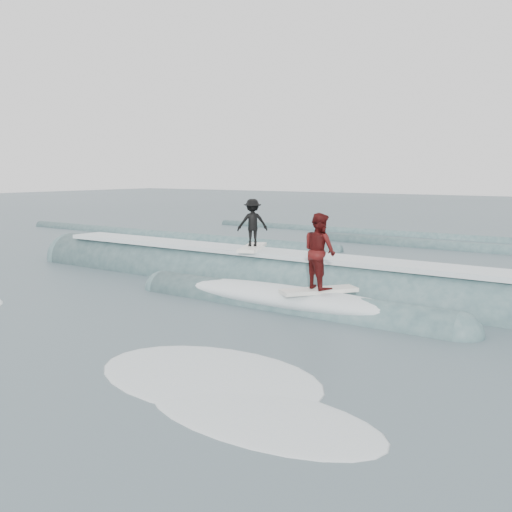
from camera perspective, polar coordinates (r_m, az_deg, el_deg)
The scene contains 6 objects.
ground at distance 13.47m, azimuth -12.35°, elevation -7.22°, with size 160.00×160.00×0.00m, color #3E545B.
breaking_wave at distance 17.51m, azimuth 1.99°, elevation -3.25°, with size 21.90×3.85×2.13m.
surfer_black at distance 18.16m, azimuth -0.35°, elevation 3.07°, with size 1.29×2.06×1.60m.
surfer_red at distance 14.44m, azimuth 6.37°, elevation 0.20°, with size 1.64×1.93×2.03m.
whitewater at distance 12.31m, azimuth -14.67°, elevation -8.82°, with size 15.60×4.60×0.10m.
far_swells at distance 29.27m, azimuth 10.15°, elevation 1.27°, with size 40.49×8.65×0.80m.
Camera 1 is at (9.57, -8.77, 3.60)m, focal length 40.00 mm.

